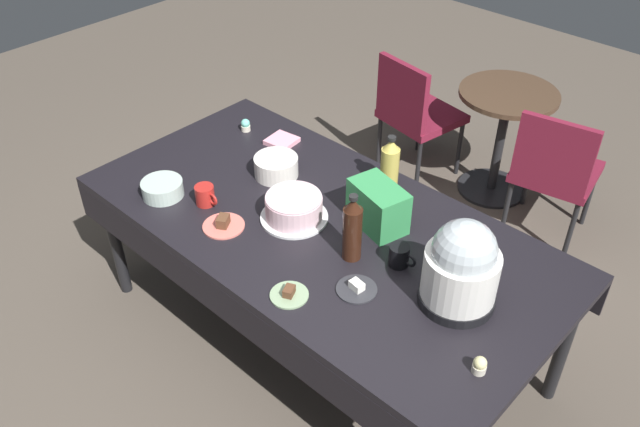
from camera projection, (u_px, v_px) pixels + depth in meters
name	position (u px, v px, depth m)	size (l,w,h in m)	color
ground	(320.00, 337.00, 3.39)	(9.00, 9.00, 0.00)	brown
potluck_table	(320.00, 233.00, 2.97)	(2.20, 1.10, 0.75)	black
frosted_layer_cake	(294.00, 208.00, 2.92)	(0.30, 0.30, 0.12)	silver
slow_cooker	(462.00, 267.00, 2.44)	(0.29, 0.29, 0.37)	black
glass_salad_bowl	(162.00, 189.00, 3.07)	(0.19, 0.19, 0.07)	#B2C6BC
ceramic_snack_bowl	(276.00, 167.00, 3.19)	(0.21, 0.21, 0.10)	silver
dessert_plate_sage	(289.00, 294.00, 2.56)	(0.15, 0.15, 0.04)	#8CA87F
dessert_plate_coral	(223.00, 224.00, 2.90)	(0.19, 0.19, 0.05)	#E07266
dessert_plate_charcoal	(357.00, 288.00, 2.59)	(0.16, 0.16, 0.04)	#2D2D33
cupcake_berry	(246.00, 125.00, 3.53)	(0.05, 0.05, 0.07)	beige
cupcake_mint	(487.00, 262.00, 2.68)	(0.05, 0.05, 0.07)	beige
cupcake_vanilla	(480.00, 365.00, 2.26)	(0.05, 0.05, 0.07)	beige
soda_bottle_ginger_ale	(390.00, 164.00, 3.07)	(0.09, 0.09, 0.28)	gold
soda_bottle_cola	(352.00, 229.00, 2.66)	(0.08, 0.08, 0.31)	#33190F
coffee_mug_red	(205.00, 195.00, 3.01)	(0.13, 0.09, 0.09)	#B2231E
coffee_mug_black	(400.00, 256.00, 2.68)	(0.13, 0.08, 0.09)	black
soda_carton	(378.00, 206.00, 2.86)	(0.26, 0.16, 0.20)	#338C4C
paper_napkin_stack	(282.00, 141.00, 3.45)	(0.14, 0.14, 0.02)	pink
maroon_chair_left	(415.00, 110.00, 4.26)	(0.51, 0.51, 0.85)	maroon
maroon_chair_right	(555.00, 168.00, 3.73)	(0.51, 0.51, 0.85)	maroon
round_cafe_table	(503.00, 124.00, 4.11)	(0.60, 0.60, 0.72)	#473323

